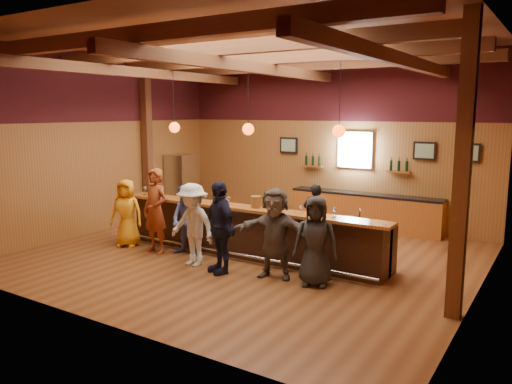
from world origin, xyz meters
TOP-DOWN VIEW (x-y plane):
  - room at (0.00, 0.06)m, footprint 9.04×9.00m
  - bar_counter at (0.02, 0.15)m, footprint 6.30×1.07m
  - back_bar_cabinet at (1.20, 3.72)m, footprint 4.00×0.52m
  - window at (0.80, 3.95)m, footprint 0.95×0.09m
  - framed_pictures at (1.67, 3.94)m, footprint 5.35×0.05m
  - wine_shelves at (0.80, 3.88)m, footprint 3.00×0.18m
  - pendant_lights at (0.00, 0.00)m, footprint 4.24×0.24m
  - stainless_fridge at (-4.10, 2.60)m, footprint 0.70×0.70m
  - customer_orange at (-2.80, -0.80)m, footprint 0.89×0.74m
  - customer_redvest at (-1.85, -0.84)m, footprint 0.72×0.51m
  - customer_denim at (-1.14, -0.65)m, footprint 0.75×0.59m
  - customer_white at (-0.60, -1.12)m, footprint 1.12×0.70m
  - customer_navy at (0.12, -1.19)m, footprint 1.13×0.84m
  - customer_brown at (1.17, -0.89)m, footprint 1.64×0.83m
  - customer_dark at (1.98, -0.86)m, footprint 0.91×0.73m
  - bartender at (0.89, 1.38)m, footprint 0.63×0.53m
  - ice_bucket at (0.28, -0.14)m, footprint 0.22×0.22m
  - bottle_a at (0.44, -0.07)m, footprint 0.07×0.07m
  - bottle_b at (0.85, -0.02)m, footprint 0.07×0.07m
  - glass_a at (-2.81, -0.19)m, footprint 0.09×0.09m
  - glass_b at (-2.23, -0.28)m, footprint 0.07×0.07m
  - glass_c at (-1.41, -0.10)m, footprint 0.08×0.08m
  - glass_d at (-1.01, -0.19)m, footprint 0.07×0.07m
  - glass_e at (-0.35, -0.23)m, footprint 0.08×0.08m
  - glass_f at (0.84, -0.22)m, footprint 0.07×0.07m
  - glass_g at (1.32, -0.16)m, footprint 0.07×0.07m
  - glass_h at (2.02, -0.16)m, footprint 0.09×0.09m

SIDE VIEW (x-z plane):
  - back_bar_cabinet at x=1.20m, z-range 0.00..0.95m
  - bar_counter at x=0.02m, z-range -0.03..1.08m
  - bartender at x=0.89m, z-range 0.00..1.47m
  - customer_denim at x=-1.14m, z-range 0.00..1.52m
  - customer_orange at x=-2.80m, z-range 0.00..1.55m
  - customer_dark at x=1.98m, z-range 0.00..1.61m
  - customer_white at x=-0.60m, z-range 0.00..1.67m
  - customer_brown at x=1.17m, z-range 0.00..1.70m
  - customer_navy at x=0.12m, z-range 0.00..1.78m
  - stainless_fridge at x=-4.10m, z-range 0.00..1.80m
  - customer_redvest at x=-1.85m, z-range 0.00..1.86m
  - glass_g at x=1.32m, z-range 1.14..1.31m
  - glass_d at x=-1.01m, z-range 1.14..1.31m
  - glass_b at x=-2.23m, z-range 1.15..1.31m
  - glass_f at x=0.84m, z-range 1.15..1.31m
  - ice_bucket at x=0.28m, z-range 1.11..1.35m
  - glass_c at x=-1.41m, z-range 1.15..1.32m
  - bottle_a at x=0.44m, z-range 1.08..1.39m
  - bottle_b at x=0.85m, z-range 1.07..1.40m
  - glass_e at x=-0.35m, z-range 1.15..1.34m
  - glass_h at x=2.02m, z-range 1.15..1.35m
  - glass_a at x=-2.81m, z-range 1.15..1.35m
  - wine_shelves at x=0.80m, z-range 1.47..1.77m
  - window at x=0.80m, z-range 1.57..2.52m
  - framed_pictures at x=1.67m, z-range 1.88..2.33m
  - pendant_lights at x=0.00m, z-range 2.02..3.39m
  - room at x=0.00m, z-range 0.95..5.47m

